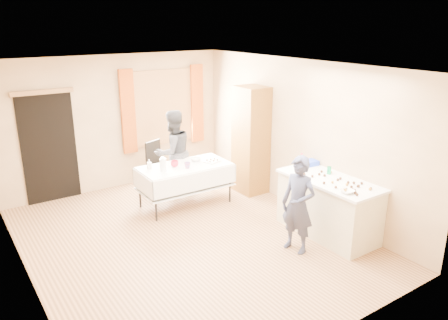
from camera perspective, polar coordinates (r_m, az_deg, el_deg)
floor at (r=6.85m, az=-4.67°, el=-10.22°), size 4.50×5.50×0.02m
ceiling at (r=6.08m, az=-5.30°, el=12.13°), size 4.50×5.50×0.02m
wall_back at (r=8.78m, az=-13.89°, el=4.77°), size 4.50×0.02×2.60m
wall_front at (r=4.32m, az=13.56°, el=-8.89°), size 4.50×0.02×2.60m
wall_left at (r=5.67m, az=-25.32°, el=-3.62°), size 0.02×5.50×2.60m
wall_right at (r=7.66m, az=9.94°, el=3.14°), size 0.02×5.50×2.60m
window_frame at (r=9.09m, az=-7.96°, el=6.84°), size 1.32×0.06×1.52m
window_pane at (r=9.08m, az=-7.92°, el=6.83°), size 1.20×0.02×1.40m
curtain_left at (r=8.74m, az=-12.42°, el=6.15°), size 0.28×0.06×1.65m
curtain_right at (r=9.41m, az=-3.55°, el=7.35°), size 0.28×0.06×1.65m
doorway at (r=8.48m, az=-21.87°, el=1.44°), size 0.95×0.04×2.00m
door_lintel at (r=8.25m, az=-22.64°, el=8.20°), size 1.05×0.06×0.08m
cabinet at (r=8.32m, az=3.53°, el=2.58°), size 0.50×0.60×2.05m
counter at (r=6.98m, az=13.45°, el=-5.93°), size 0.77×1.63×0.91m
party_table at (r=7.86m, az=-5.09°, el=-2.82°), size 1.65×0.86×0.75m
chair at (r=8.73m, az=-8.37°, el=-1.92°), size 0.51×0.51×0.96m
girl at (r=6.30m, az=9.66°, el=-5.77°), size 0.67×0.57×1.42m
woman at (r=8.32m, az=-6.65°, el=0.98°), size 0.91×0.77×1.62m
soda_can at (r=7.00m, az=13.56°, el=-1.31°), size 0.08×0.08×0.12m
mixing_bowl at (r=6.31m, az=15.78°, el=-3.97°), size 0.23×0.23×0.05m
foam_block at (r=7.14m, az=9.74°, el=-0.85°), size 0.15×0.11×0.08m
blue_basket at (r=7.35m, az=10.99°, el=-0.40°), size 0.32×0.23×0.08m
pitcher at (r=7.47m, az=-7.97°, el=-0.66°), size 0.11×0.11×0.22m
cup_red at (r=7.69m, az=-6.48°, el=-0.49°), size 0.15×0.15×0.11m
cup_rainbow at (r=7.59m, az=-4.81°, el=-0.71°), size 0.14×0.14×0.10m
small_bowl at (r=7.97m, az=-3.71°, el=0.07°), size 0.31×0.31×0.06m
pastry_tray at (r=7.92m, az=-1.54°, el=-0.17°), size 0.33×0.28×0.02m
bottle at (r=7.67m, az=-9.73°, el=-0.50°), size 0.10×0.10×0.16m
cake_balls at (r=6.62m, az=15.05°, el=-2.93°), size 0.51×1.04×0.04m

